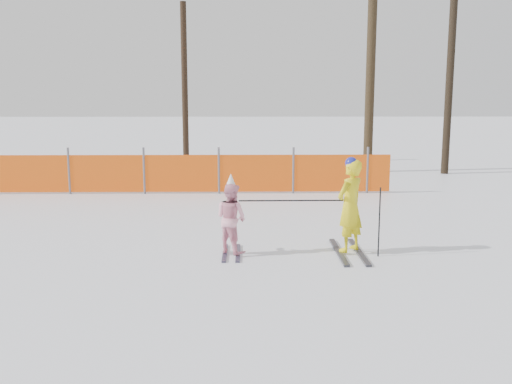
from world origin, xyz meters
The scene contains 6 objects.
ground centered at (0.00, 0.00, 0.00)m, with size 120.00×120.00×0.00m, color white.
adult centered at (1.56, 0.21, 0.80)m, with size 0.66×1.63×1.63m.
child centered at (-0.42, 0.20, 0.62)m, with size 0.72×1.06×1.36m.
ski_poles centered at (1.15, 0.13, 0.77)m, with size 2.32×0.22×1.16m.
safety_fence centered at (-3.62, 6.11, 0.56)m, with size 14.64×0.06×1.25m.
tree_trunks centered at (3.16, 10.84, 3.05)m, with size 9.25×3.08×6.29m.
Camera 1 is at (-0.16, -9.05, 2.64)m, focal length 40.00 mm.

